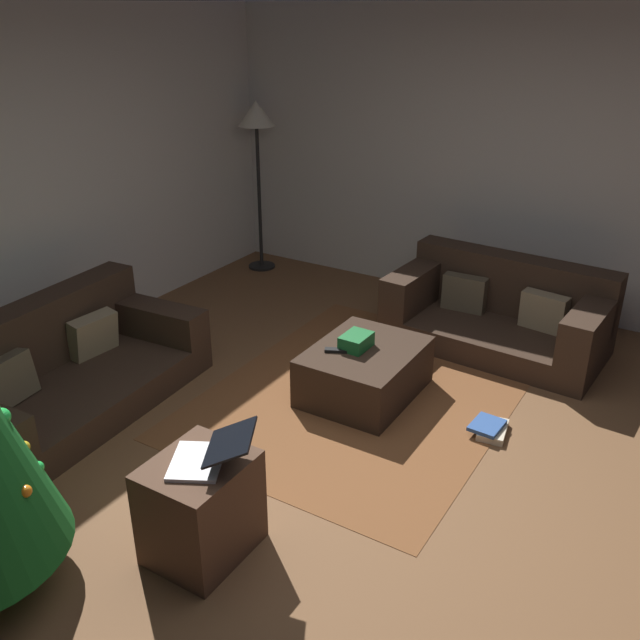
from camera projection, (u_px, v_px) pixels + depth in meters
name	position (u px, v px, depth m)	size (l,w,h in m)	color
ground_plane	(369.00, 488.00, 4.02)	(6.40, 6.40, 0.00)	brown
corner_partition	(544.00, 167.00, 5.91)	(0.12, 6.40, 2.60)	beige
couch_left	(61.00, 372.00, 4.75)	(1.95, 1.08, 0.71)	#332319
couch_right	(501.00, 313.00, 5.63)	(0.99, 1.75, 0.70)	#332319
ottoman	(365.00, 371.00, 4.92)	(0.88, 0.69, 0.36)	#332319
gift_box	(356.00, 341.00, 4.83)	(0.23, 0.17, 0.10)	#19662D
tv_remote	(336.00, 350.00, 4.80)	(0.05, 0.16, 0.02)	black
side_table	(201.00, 508.00, 3.46)	(0.52, 0.44, 0.54)	#4C3323
laptop	(209.00, 454.00, 3.32)	(0.46, 0.50, 0.18)	silver
book_stack	(491.00, 428.00, 4.52)	(0.30, 0.24, 0.07)	beige
corner_lamp	(257.00, 127.00, 6.78)	(0.36, 0.36, 1.72)	black
area_rug	(364.00, 393.00, 4.99)	(2.60, 2.00, 0.01)	brown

